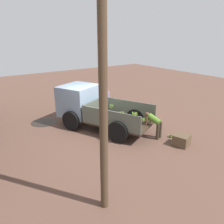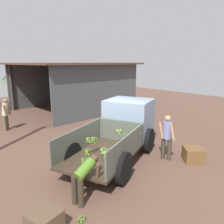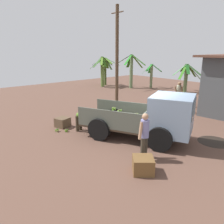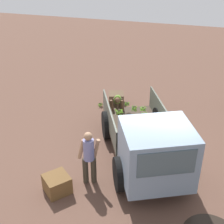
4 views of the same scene
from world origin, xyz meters
name	(u,v)px [view 2 (image 2 of 4)]	position (x,y,z in m)	size (l,w,h in m)	color
ground	(110,156)	(0.00, 0.00, 0.00)	(36.00, 36.00, 0.00)	brown
mud_patch_0	(124,132)	(2.41, 1.84, 0.00)	(1.33, 1.33, 0.01)	black
cargo_truck	(125,125)	(0.83, 0.09, 1.07)	(4.92, 3.54, 2.00)	#382B1F
warehouse_shed	(78,76)	(3.67, 8.28, 2.50)	(8.43, 7.70, 3.44)	#474B4D
banana_palm_5	(14,84)	(0.66, 13.95, 1.65)	(2.19, 2.69, 3.00)	#4F7541
person_foreground_visitor	(167,135)	(1.44, -1.50, 0.92)	(0.40, 0.63, 1.65)	#3C3529
person_worker_loading	(84,176)	(-2.17, -1.68, 0.69)	(0.84, 0.61, 1.10)	#362E20
person_bystander_near_shed	(6,113)	(-2.06, 5.96, 0.92)	(0.55, 0.61, 1.66)	brown
banana_bunch_on_ground_0	(81,218)	(-2.65, -2.28, 0.08)	(0.20, 0.19, 0.15)	brown
wooden_crate_0	(44,222)	(-3.41, -2.06, 0.23)	(0.60, 0.60, 0.46)	brown
wooden_crate_1	(193,155)	(2.05, -2.22, 0.25)	(0.63, 0.63, 0.50)	brown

